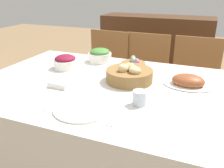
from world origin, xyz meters
TOP-DOWN VIEW (x-y plane):
  - dining_table at (0.00, 0.00)m, footprint 1.68×1.09m
  - chair_far_center at (-0.03, 0.88)m, footprint 0.43×0.43m
  - chair_far_left at (-0.44, 0.88)m, footprint 0.45×0.45m
  - chair_far_right at (0.44, 0.88)m, footprint 0.42×0.42m
  - sideboard at (-0.11, 1.81)m, footprint 1.37×0.44m
  - bread_basket at (0.08, 0.09)m, footprint 0.29×0.29m
  - egg_basket at (0.02, 0.37)m, footprint 0.18×0.18m
  - ham_platter at (0.43, 0.15)m, footprint 0.29×0.20m
  - beet_salad_bowl at (-0.43, 0.16)m, footprint 0.17×0.17m
  - green_salad_bowl at (-0.26, 0.40)m, footprint 0.18×0.18m
  - dinner_plate at (-0.02, -0.34)m, footprint 0.28×0.28m
  - fork at (-0.18, -0.34)m, footprint 0.02×0.19m
  - knife at (0.14, -0.34)m, footprint 0.02×0.19m
  - spoon at (0.17, -0.34)m, footprint 0.02×0.19m
  - drinking_cup at (0.22, -0.19)m, footprint 0.07×0.07m
  - butter_dish at (-0.27, -0.15)m, footprint 0.12×0.07m

SIDE VIEW (x-z plane):
  - dining_table at x=0.00m, z-range 0.00..0.77m
  - sideboard at x=-0.11m, z-range 0.00..0.98m
  - chair_far_center at x=-0.03m, z-range 0.04..0.95m
  - chair_far_left at x=-0.44m, z-range 0.04..0.95m
  - chair_far_right at x=0.44m, z-range 0.04..0.95m
  - fork at x=-0.18m, z-range 0.77..0.77m
  - knife at x=0.14m, z-range 0.77..0.77m
  - spoon at x=0.17m, z-range 0.77..0.77m
  - dinner_plate at x=-0.02m, z-range 0.77..0.78m
  - butter_dish at x=-0.27m, z-range 0.77..0.80m
  - ham_platter at x=0.43m, z-range 0.76..0.83m
  - egg_basket at x=0.02m, z-range 0.76..0.83m
  - drinking_cup at x=0.22m, z-range 0.77..0.84m
  - bread_basket at x=0.08m, z-range 0.75..0.88m
  - beet_salad_bowl at x=-0.43m, z-range 0.77..0.87m
  - green_salad_bowl at x=-0.26m, z-range 0.77..0.87m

